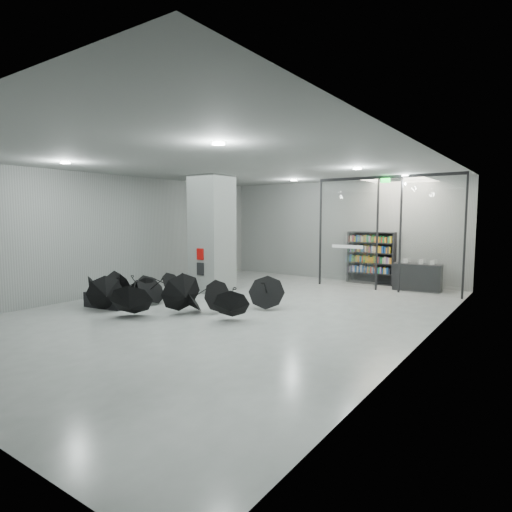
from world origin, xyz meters
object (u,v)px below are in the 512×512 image
Objects in this scene: shop_counter at (417,277)px; umbrella_cluster at (161,298)px; column at (212,234)px; bench at (108,300)px; bookshelf at (371,258)px.

umbrella_cluster is at bearing -130.50° from shop_counter.
bench is (-0.80, -3.68, -1.78)m from column.
column is 4.17m from bench.
shop_counter is (1.88, -0.52, -0.53)m from bookshelf.
column is 1.99× the size of bookshelf.
column is 0.71× the size of umbrella_cluster.
bookshelf is at bearing 159.77° from shop_counter.
column is at bearing -148.85° from shop_counter.
bookshelf reaches higher than bench.
umbrella_cluster reaches higher than bench.
umbrella_cluster is (-5.18, -7.22, -0.16)m from shop_counter.
bench is at bearing -134.78° from shop_counter.
shop_counter is at bearing 41.53° from bench.
bench is 0.85× the size of shop_counter.
bench is 10.33m from shop_counter.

